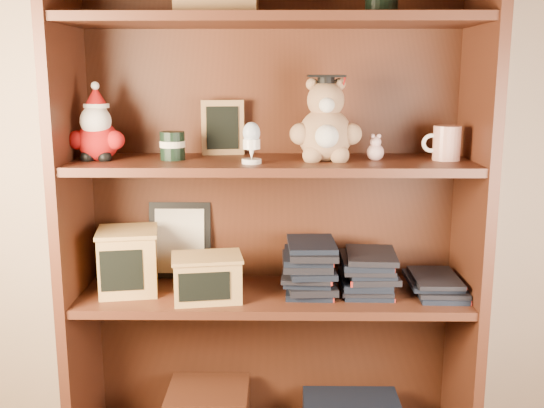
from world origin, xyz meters
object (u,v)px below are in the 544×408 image
at_px(bookcase, 271,214).
at_px(teacher_mug, 446,143).
at_px(treats_box, 128,260).
at_px(grad_teddy_bear, 325,127).

bearing_deg(bookcase, teacher_mug, -5.78).
distance_m(bookcase, treats_box, 0.45).
relative_size(bookcase, treats_box, 7.89).
relative_size(bookcase, grad_teddy_bear, 6.44).
distance_m(teacher_mug, treats_box, 0.99).
bearing_deg(grad_teddy_bear, treats_box, 179.34).
xyz_separation_m(bookcase, teacher_mug, (0.50, -0.05, 0.22)).
distance_m(grad_teddy_bear, treats_box, 0.70).
height_order(teacher_mug, treats_box, teacher_mug).
height_order(grad_teddy_bear, teacher_mug, grad_teddy_bear).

